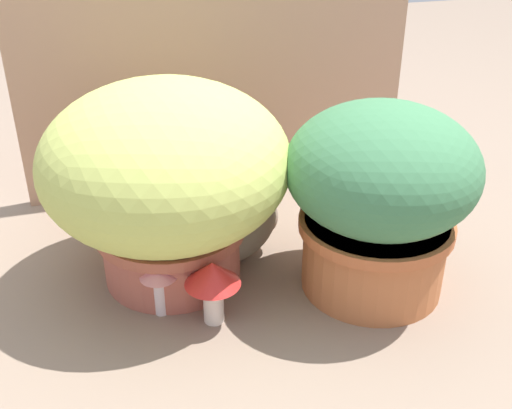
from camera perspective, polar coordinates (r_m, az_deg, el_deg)
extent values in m
plane|color=gray|center=(1.40, 0.49, -7.55)|extent=(6.00, 6.00, 0.00)
cube|color=tan|center=(1.74, -3.43, 13.62)|extent=(1.11, 0.03, 0.76)
cylinder|color=#B45B4A|center=(1.42, -7.76, -4.08)|extent=(0.31, 0.31, 0.14)
cylinder|color=#AD5842|center=(1.39, -7.91, -2.11)|extent=(0.33, 0.33, 0.02)
ellipsoid|color=#BEC960|center=(1.32, -8.37, 3.87)|extent=(0.54, 0.54, 0.35)
cylinder|color=#BB693C|center=(1.39, 10.79, -4.40)|extent=(0.31, 0.31, 0.17)
cylinder|color=#BF6338|center=(1.35, 11.06, -1.78)|extent=(0.33, 0.33, 0.02)
ellipsoid|color=#3E784D|center=(1.29, 11.60, 3.34)|extent=(0.40, 0.40, 0.27)
ellipsoid|color=gray|center=(1.44, -2.69, -1.42)|extent=(0.30, 0.24, 0.22)
ellipsoid|color=#B6A38E|center=(1.49, 0.50, -0.74)|extent=(0.10, 0.12, 0.11)
sphere|color=gray|center=(1.44, 0.95, 3.81)|extent=(0.14, 0.14, 0.11)
cone|color=gray|center=(1.44, 0.27, 6.44)|extent=(0.05, 0.05, 0.04)
cone|color=gray|center=(1.39, 1.69, 5.67)|extent=(0.05, 0.05, 0.04)
cylinder|color=gray|center=(1.47, -7.39, -4.98)|extent=(0.19, 0.09, 0.07)
cylinder|color=silver|center=(1.32, -8.85, -8.27)|extent=(0.03, 0.03, 0.09)
cone|color=pink|center=(1.28, -9.06, -6.01)|extent=(0.08, 0.08, 0.03)
cylinder|color=silver|center=(1.28, -3.95, -9.01)|extent=(0.04, 0.04, 0.09)
cone|color=red|center=(1.24, -4.06, -6.37)|extent=(0.12, 0.12, 0.05)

